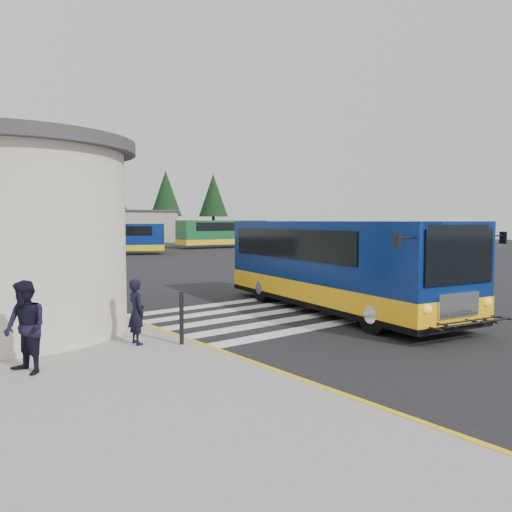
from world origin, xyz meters
TOP-DOWN VIEW (x-y plane):
  - ground at (0.00, 0.00)m, footprint 140.00×140.00m
  - curb_strip at (-4.05, 4.00)m, footprint 0.12×34.00m
  - crosswalk at (-0.50, -0.80)m, footprint 8.00×5.35m
  - depot_building at (6.00, 42.00)m, footprint 26.40×8.40m
  - tree_line at (6.29, 50.00)m, footprint 58.40×4.40m
  - transit_bus at (2.15, -1.83)m, footprint 4.92×10.78m
  - pedestrian_a at (-5.22, -2.42)m, footprint 0.38×0.56m
  - pedestrian_b at (-7.79, -3.20)m, footprint 0.88×1.00m
  - bollard at (-4.43, -3.08)m, footprint 0.10×0.10m
  - far_bus_a at (7.38, 29.21)m, footprint 9.13×6.60m
  - far_bus_b at (21.44, 32.44)m, footprint 10.31×3.78m

SIDE VIEW (x-z plane):
  - ground at x=0.00m, z-range 0.00..0.00m
  - crosswalk at x=-0.50m, z-range 0.00..0.01m
  - curb_strip at x=-4.05m, z-range 0.00..0.16m
  - bollard at x=-4.43m, z-range 0.15..1.37m
  - pedestrian_a at x=-5.22m, z-range 0.15..1.65m
  - pedestrian_b at x=-7.79m, z-range 0.15..1.88m
  - transit_bus at x=2.15m, z-range -0.06..2.89m
  - far_bus_a at x=7.38m, z-range 0.35..2.68m
  - far_bus_b at x=21.44m, z-range 0.39..2.99m
  - depot_building at x=6.00m, z-range 0.01..4.21m
  - tree_line at x=6.29m, z-range 1.77..11.77m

